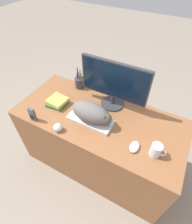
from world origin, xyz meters
TOP-DOWN VIEW (x-y plane):
  - ground_plane at (0.00, 0.00)m, footprint 12.00×12.00m
  - desk at (0.00, 0.34)m, footprint 1.47×0.68m
  - keyboard at (-0.04, 0.26)m, footprint 0.39×0.16m
  - cat at (-0.03, 0.26)m, footprint 0.35×0.17m
  - monitor at (0.03, 0.54)m, footprint 0.59×0.21m
  - computer_mouse at (0.37, 0.18)m, footprint 0.07×0.11m
  - coffee_mug at (0.52, 0.20)m, footprint 0.11×0.08m
  - pen_cup at (-0.37, 0.62)m, footprint 0.10×0.10m
  - baseball at (-0.21, 0.05)m, footprint 0.07×0.07m
  - phone at (-0.46, 0.05)m, footprint 0.06×0.03m
  - book_stack at (-0.41, 0.30)m, footprint 0.18×0.17m

SIDE VIEW (x-z plane):
  - ground_plane at x=0.00m, z-range 0.00..0.00m
  - desk at x=0.00m, z-range 0.00..0.73m
  - keyboard at x=-0.04m, z-range 0.73..0.75m
  - computer_mouse at x=0.37m, z-range 0.73..0.76m
  - book_stack at x=-0.41m, z-range 0.73..0.79m
  - baseball at x=-0.21m, z-range 0.73..0.80m
  - coffee_mug at x=0.52m, z-range 0.73..0.83m
  - pen_cup at x=-0.37m, z-range 0.68..0.89m
  - phone at x=-0.46m, z-range 0.73..0.86m
  - cat at x=-0.03m, z-range 0.75..0.91m
  - monitor at x=0.03m, z-range 0.76..1.18m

